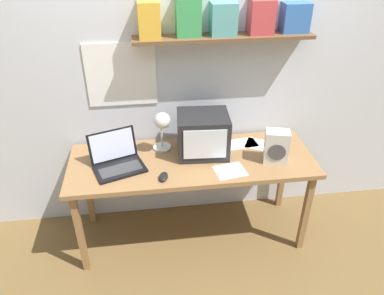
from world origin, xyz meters
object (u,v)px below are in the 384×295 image
at_px(corner_desk, 192,166).
at_px(open_notebook, 239,144).
at_px(juice_glass, 106,144).
at_px(loose_paper_near_monitor, 264,145).
at_px(space_heater, 276,147).
at_px(computer_mouse, 164,177).
at_px(laptop, 117,158).
at_px(loose_paper_near_laptop, 230,171).
at_px(crt_monitor, 203,134).
at_px(desk_lamp, 162,125).

height_order(corner_desk, open_notebook, open_notebook).
relative_size(corner_desk, juice_glass, 12.67).
bearing_deg(loose_paper_near_monitor, space_heater, -86.66).
bearing_deg(loose_paper_near_monitor, computer_mouse, -158.08).
height_order(space_heater, loose_paper_near_monitor, space_heater).
height_order(corner_desk, laptop, laptop).
bearing_deg(loose_paper_near_laptop, crt_monitor, 119.93).
xyz_separation_m(corner_desk, juice_glass, (-0.63, 0.19, 0.13)).
relative_size(laptop, loose_paper_near_monitor, 1.27).
relative_size(juice_glass, computer_mouse, 1.22).
relative_size(corner_desk, desk_lamp, 5.32).
height_order(space_heater, computer_mouse, space_heater).
distance_m(space_heater, loose_paper_near_monitor, 0.25).
xyz_separation_m(loose_paper_near_monitor, loose_paper_near_laptop, (-0.33, -0.30, 0.00)).
height_order(computer_mouse, open_notebook, computer_mouse).
height_order(desk_lamp, open_notebook, desk_lamp).
bearing_deg(laptop, space_heater, -23.52).
height_order(crt_monitor, open_notebook, crt_monitor).
relative_size(corner_desk, loose_paper_near_monitor, 5.51).
relative_size(loose_paper_near_laptop, open_notebook, 0.81).
bearing_deg(loose_paper_near_monitor, crt_monitor, -176.26).
bearing_deg(crt_monitor, open_notebook, 18.35).
distance_m(computer_mouse, loose_paper_near_monitor, 0.86).
xyz_separation_m(space_heater, loose_paper_near_monitor, (-0.01, 0.21, -0.12)).
bearing_deg(laptop, juice_glass, 94.70).
bearing_deg(open_notebook, desk_lamp, -176.19).
xyz_separation_m(crt_monitor, laptop, (-0.63, -0.09, -0.10)).
bearing_deg(open_notebook, space_heater, -53.00).
bearing_deg(corner_desk, juice_glass, 163.12).
bearing_deg(laptop, computer_mouse, -50.98).
xyz_separation_m(corner_desk, laptop, (-0.54, -0.01, 0.12)).
bearing_deg(crt_monitor, computer_mouse, -133.70).
relative_size(computer_mouse, open_notebook, 0.39).
xyz_separation_m(computer_mouse, loose_paper_near_laptop, (0.47, 0.03, -0.01)).
xyz_separation_m(laptop, desk_lamp, (0.34, 0.13, 0.17)).
distance_m(corner_desk, loose_paper_near_monitor, 0.59).
xyz_separation_m(crt_monitor, juice_glass, (-0.72, 0.11, -0.09)).
relative_size(crt_monitor, loose_paper_near_monitor, 1.19).
distance_m(corner_desk, loose_paper_near_laptop, 0.31).
distance_m(desk_lamp, computer_mouse, 0.40).
xyz_separation_m(computer_mouse, loose_paper_near_monitor, (0.80, 0.32, -0.01)).
bearing_deg(computer_mouse, loose_paper_near_laptop, 3.20).
bearing_deg(computer_mouse, crt_monitor, 42.80).
xyz_separation_m(space_heater, computer_mouse, (-0.81, -0.11, -0.11)).
height_order(laptop, loose_paper_near_monitor, laptop).
bearing_deg(corner_desk, loose_paper_near_laptop, -37.11).
xyz_separation_m(corner_desk, open_notebook, (0.39, 0.16, 0.07)).
bearing_deg(corner_desk, laptop, -178.60).
xyz_separation_m(space_heater, loose_paper_near_laptop, (-0.35, -0.08, -0.12)).
bearing_deg(corner_desk, desk_lamp, 149.07).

